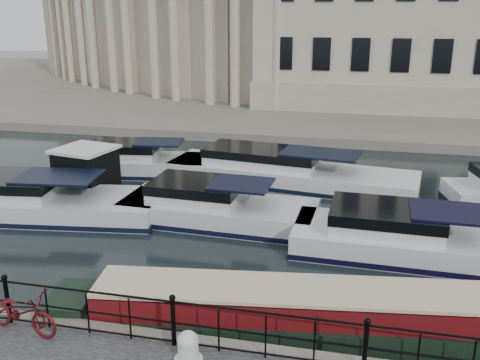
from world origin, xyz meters
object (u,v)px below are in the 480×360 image
bicycle (21,311)px  narrowboat (312,319)px  mooring_bollard (188,347)px  harbour_hut (87,175)px

bicycle → narrowboat: bearing=-60.6°
mooring_bollard → bicycle: bearing=177.7°
bicycle → mooring_bollard: bicycle is taller
mooring_bollard → harbour_hut: size_ratio=0.20×
narrowboat → harbour_hut: harbour_hut is taller
mooring_bollard → harbour_hut: (-7.68, 10.19, 0.09)m
mooring_bollard → harbour_hut: 12.76m
mooring_bollard → harbour_hut: bearing=127.0°
narrowboat → harbour_hut: size_ratio=3.93×
bicycle → harbour_hut: 10.70m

